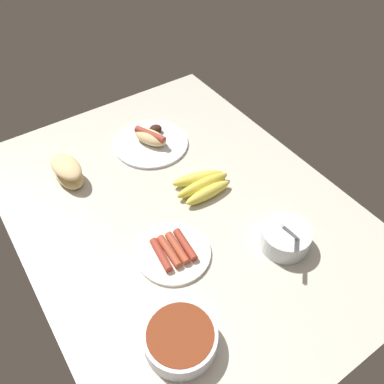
{
  "coord_description": "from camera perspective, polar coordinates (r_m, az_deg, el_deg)",
  "views": [
    {
      "loc": [
        65.88,
        -40.43,
        89.14
      ],
      "look_at": [
        -0.87,
        4.83,
        3.0
      ],
      "focal_mm": 37.32,
      "sensor_mm": 36.0,
      "label": 1
    }
  ],
  "objects": [
    {
      "name": "banana_bunch",
      "position": [
        1.22,
        1.52,
        1.0
      ],
      "size": [
        12.79,
        18.18,
        3.97
      ],
      "color": "#E5D14C",
      "rests_on": "ground_plane"
    },
    {
      "name": "bread_stack",
      "position": [
        1.29,
        -17.37,
        2.9
      ],
      "size": [
        14.54,
        9.14,
        7.2
      ],
      "color": "#E5C689",
      "rests_on": "ground_plane"
    },
    {
      "name": "ground_plane",
      "position": [
        1.19,
        -1.69,
        -2.68
      ],
      "size": [
        120.0,
        90.0,
        3.0
      ],
      "primitive_type": "cube",
      "color": "beige"
    },
    {
      "name": "plate_hotdog_assembled",
      "position": [
        1.38,
        -5.88,
        7.34
      ],
      "size": [
        25.39,
        25.39,
        5.61
      ],
      "color": "white",
      "rests_on": "ground_plane"
    },
    {
      "name": "bowl_chili",
      "position": [
        0.94,
        -1.67,
        -20.19
      ],
      "size": [
        16.6,
        16.6,
        5.38
      ],
      "color": "white",
      "rests_on": "ground_plane"
    },
    {
      "name": "bowl_coleslaw",
      "position": [
        1.1,
        13.22,
        -6.32
      ],
      "size": [
        13.28,
        13.34,
        15.72
      ],
      "color": "silver",
      "rests_on": "ground_plane"
    },
    {
      "name": "plate_sausages",
      "position": [
        1.07,
        -2.68,
        -8.54
      ],
      "size": [
        20.02,
        20.02,
        3.14
      ],
      "color": "white",
      "rests_on": "ground_plane"
    }
  ]
}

